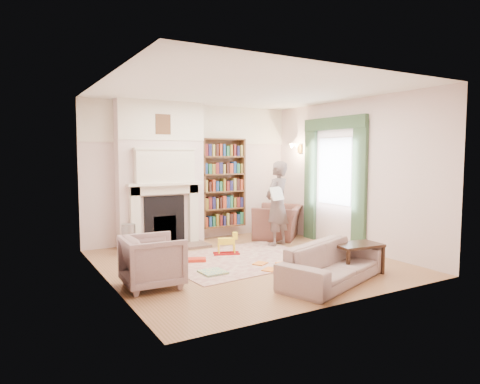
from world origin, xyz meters
TOP-DOWN VIEW (x-y plane):
  - floor at (0.00, 0.00)m, footprint 4.50×4.50m
  - ceiling at (0.00, 0.00)m, footprint 4.50×4.50m
  - wall_back at (0.00, 2.25)m, footprint 4.50×0.00m
  - wall_front at (0.00, -2.25)m, footprint 4.50×0.00m
  - wall_left at (-2.25, 0.00)m, footprint 0.00×4.50m
  - wall_right at (2.25, 0.00)m, footprint 0.00×4.50m
  - fireplace at (-0.75, 2.05)m, footprint 1.70×0.58m
  - bookcase at (0.65, 2.12)m, footprint 1.00×0.24m
  - window at (2.23, 0.40)m, footprint 0.02×0.90m
  - curtain_left at (2.20, -0.30)m, footprint 0.07×0.32m
  - curtain_right at (2.20, 1.10)m, footprint 0.07×0.32m
  - pelmet at (2.19, 0.40)m, footprint 0.09×1.70m
  - wall_sconce at (2.03, 1.50)m, footprint 0.20×0.24m
  - rug at (-0.02, 0.23)m, footprint 2.70×2.17m
  - armchair_reading at (1.63, 1.45)m, footprint 1.41×1.41m
  - armchair_left at (-1.78, -0.49)m, footprint 0.80×0.78m
  - sofa at (0.48, -1.53)m, footprint 1.99×1.32m
  - man_reading at (1.18, 0.85)m, footprint 0.71×0.60m
  - newspaper at (1.03, 0.65)m, footprint 0.39×0.24m
  - coffee_table at (1.10, -1.37)m, footprint 0.74×0.52m
  - paraffin_heater at (-1.55, 1.53)m, footprint 0.25×0.25m
  - rocking_horse at (-0.06, 0.64)m, footprint 0.50×0.33m
  - board_game at (-0.80, -0.32)m, footprint 0.37×0.37m
  - game_box_lid at (-0.71, 0.44)m, footprint 0.35×0.30m
  - comic_annuals at (0.19, -0.42)m, footprint 0.68×0.66m

SIDE VIEW (x-z plane):
  - floor at x=0.00m, z-range 0.00..0.00m
  - rug at x=-0.02m, z-range 0.00..0.01m
  - comic_annuals at x=0.19m, z-range 0.01..0.03m
  - board_game at x=-0.80m, z-range 0.01..0.04m
  - game_box_lid at x=-0.71m, z-range 0.01..0.06m
  - rocking_horse at x=-0.06m, z-range 0.00..0.40m
  - coffee_table at x=1.10m, z-range 0.00..0.45m
  - sofa at x=0.48m, z-range 0.00..0.54m
  - paraffin_heater at x=-1.55m, z-range 0.00..0.55m
  - armchair_reading at x=1.63m, z-range 0.00..0.69m
  - armchair_left at x=-1.78m, z-range 0.00..0.70m
  - man_reading at x=1.18m, z-range 0.00..1.65m
  - newspaper at x=1.03m, z-range 0.92..1.17m
  - bookcase at x=0.65m, z-range 0.25..2.10m
  - curtain_left at x=2.20m, z-range 0.00..2.40m
  - curtain_right at x=2.20m, z-range 0.00..2.40m
  - fireplace at x=-0.75m, z-range -0.01..2.79m
  - wall_back at x=0.00m, z-range -0.85..3.65m
  - wall_front at x=0.00m, z-range -0.85..3.65m
  - wall_left at x=-2.25m, z-range -0.85..3.65m
  - wall_right at x=2.25m, z-range -0.85..3.65m
  - window at x=2.23m, z-range 0.80..2.10m
  - wall_sconce at x=2.03m, z-range 1.78..2.02m
  - pelmet at x=2.19m, z-range 2.26..2.50m
  - ceiling at x=0.00m, z-range 2.80..2.80m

